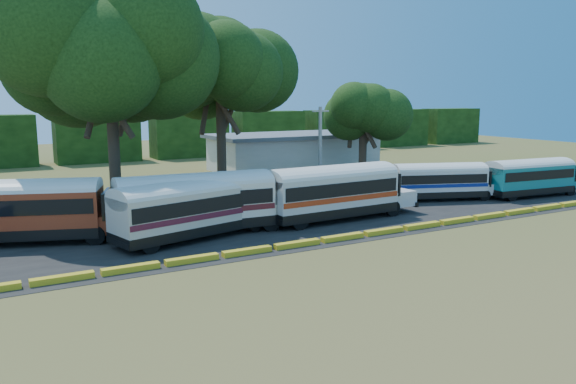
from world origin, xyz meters
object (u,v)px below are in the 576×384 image
bus_teal (531,175)px  bus_red (22,207)px  tree_west (108,44)px  bus_cream_west (190,206)px  bus_white_red (334,189)px

bus_teal → bus_red: bearing=179.4°
tree_west → bus_red: bearing=-134.2°
bus_cream_west → tree_west: tree_west is taller
bus_red → bus_white_red: (18.44, -3.54, 0.01)m
tree_west → bus_cream_west: bearing=-80.0°
bus_red → bus_white_red: 18.77m
bus_white_red → bus_teal: 18.91m
bus_teal → tree_west: tree_west is taller
bus_teal → bus_white_red: bearing=-175.9°
bus_cream_west → bus_teal: bearing=-14.3°
tree_west → bus_teal: bearing=-19.4°
bus_white_red → bus_teal: bearing=-3.8°
bus_white_red → bus_teal: bus_white_red is taller
bus_red → bus_white_red: bearing=8.4°
bus_white_red → bus_teal: (18.90, -0.49, -0.30)m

